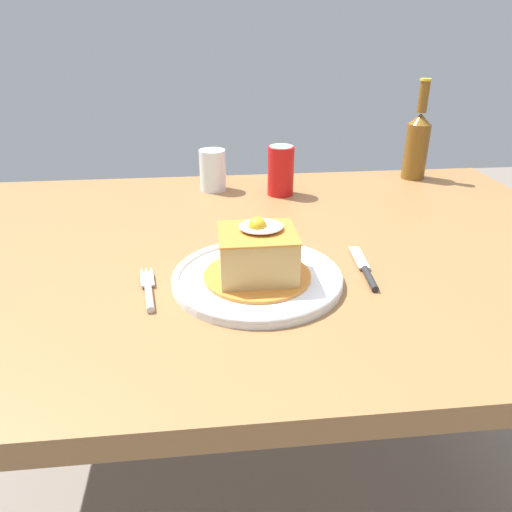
{
  "coord_description": "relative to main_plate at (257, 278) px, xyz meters",
  "views": [
    {
      "loc": [
        -0.06,
        -0.89,
        1.15
      ],
      "look_at": [
        0.02,
        -0.14,
        0.79
      ],
      "focal_mm": 34.36,
      "sensor_mm": 36.0,
      "label": 1
    }
  ],
  "objects": [
    {
      "name": "main_plate",
      "position": [
        0.0,
        0.0,
        0.0
      ],
      "size": [
        0.29,
        0.29,
        0.02
      ],
      "color": "white",
      "rests_on": "dining_table"
    },
    {
      "name": "sandwich_meal",
      "position": [
        0.0,
        0.0,
        0.04
      ],
      "size": [
        0.18,
        0.18,
        0.11
      ],
      "color": "orange",
      "rests_on": "main_plate"
    },
    {
      "name": "fork",
      "position": [
        -0.18,
        -0.02,
        -0.0
      ],
      "size": [
        0.03,
        0.14,
        0.01
      ],
      "color": "silver",
      "rests_on": "dining_table"
    },
    {
      "name": "dining_table",
      "position": [
        -0.02,
        0.16,
        -0.1
      ],
      "size": [
        1.5,
        0.96,
        0.75
      ],
      "color": "olive",
      "rests_on": "ground_plane"
    },
    {
      "name": "soda_can",
      "position": [
        0.11,
        0.46,
        0.05
      ],
      "size": [
        0.07,
        0.07,
        0.12
      ],
      "color": "red",
      "rests_on": "dining_table"
    },
    {
      "name": "drinking_glass",
      "position": [
        -0.06,
        0.51,
        0.04
      ],
      "size": [
        0.07,
        0.07,
        0.1
      ],
      "color": "#3F2314",
      "rests_on": "dining_table"
    },
    {
      "name": "beer_bottle_amber",
      "position": [
        0.5,
        0.56,
        0.09
      ],
      "size": [
        0.06,
        0.06,
        0.27
      ],
      "color": "brown",
      "rests_on": "dining_table"
    },
    {
      "name": "ground_plane",
      "position": [
        -0.02,
        0.16,
        -0.75
      ],
      "size": [
        6.0,
        6.0,
        0.0
      ],
      "primitive_type": "plane",
      "color": "slate"
    },
    {
      "name": "knife",
      "position": [
        0.19,
        0.0,
        -0.0
      ],
      "size": [
        0.03,
        0.17,
        0.01
      ],
      "color": "#262628",
      "rests_on": "dining_table"
    }
  ]
}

